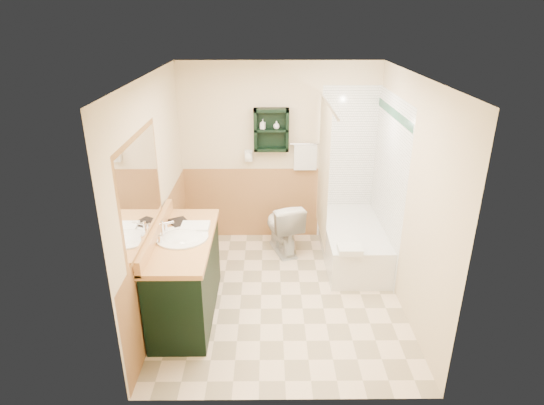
{
  "coord_description": "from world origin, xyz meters",
  "views": [
    {
      "loc": [
        -0.14,
        -4.32,
        2.96
      ],
      "look_at": [
        -0.1,
        0.2,
        1.05
      ],
      "focal_mm": 30.0,
      "sensor_mm": 36.0,
      "label": 1
    }
  ],
  "objects": [
    {
      "name": "bathtub",
      "position": [
        0.93,
        0.81,
        0.24
      ],
      "size": [
        0.71,
        1.5,
        0.47
      ],
      "primitive_type": "cube",
      "color": "silver",
      "rests_on": "ground"
    },
    {
      "name": "right_wall",
      "position": [
        1.32,
        0.0,
        1.2
      ],
      "size": [
        0.04,
        3.0,
        2.4
      ],
      "primitive_type": "cube",
      "color": "beige",
      "rests_on": "ground"
    },
    {
      "name": "toilet",
      "position": [
        0.04,
        1.04,
        0.35
      ],
      "size": [
        0.59,
        0.8,
        0.7
      ],
      "primitive_type": "imported",
      "rotation": [
        0.0,
        0.0,
        3.45
      ],
      "color": "silver",
      "rests_on": "ground"
    },
    {
      "name": "tile_back",
      "position": [
        1.03,
        1.48,
        1.05
      ],
      "size": [
        0.95,
        0.95,
        2.1
      ],
      "primitive_type": null,
      "color": "white",
      "rests_on": "back_wall"
    },
    {
      "name": "curtain_rod",
      "position": [
        0.53,
        0.75,
        2.0
      ],
      "size": [
        0.03,
        1.6,
        0.03
      ],
      "primitive_type": "cylinder",
      "rotation": [
        1.57,
        0.0,
        0.0
      ],
      "color": "silver",
      "rests_on": "back_wall"
    },
    {
      "name": "back_wall",
      "position": [
        0.0,
        1.52,
        1.2
      ],
      "size": [
        2.6,
        0.04,
        2.4
      ],
      "primitive_type": "cube",
      "color": "beige",
      "rests_on": "ground"
    },
    {
      "name": "shower_curtain",
      "position": [
        0.53,
        0.92,
        1.15
      ],
      "size": [
        1.05,
        1.05,
        1.7
      ],
      "primitive_type": null,
      "color": "beige",
      "rests_on": "curtain_rod"
    },
    {
      "name": "tile_accent",
      "position": [
        1.27,
        0.75,
        1.9
      ],
      "size": [
        1.5,
        1.5,
        0.1
      ],
      "primitive_type": null,
      "color": "#144931",
      "rests_on": "right_wall"
    },
    {
      "name": "soap_bottle_b",
      "position": [
        -0.03,
        1.4,
        1.6
      ],
      "size": [
        0.1,
        0.12,
        0.08
      ],
      "primitive_type": "imported",
      "rotation": [
        0.0,
        0.0,
        0.27
      ],
      "color": "silver",
      "rests_on": "wall_shelf"
    },
    {
      "name": "vanity",
      "position": [
        -0.99,
        -0.31,
        0.44
      ],
      "size": [
        0.59,
        1.4,
        0.89
      ],
      "primitive_type": "cube",
      "color": "black",
      "rests_on": "ground"
    },
    {
      "name": "floor",
      "position": [
        0.0,
        0.0,
        0.0
      ],
      "size": [
        3.0,
        3.0,
        0.0
      ],
      "primitive_type": "plane",
      "color": "beige",
      "rests_on": "ground"
    },
    {
      "name": "wainscot_back",
      "position": [
        0.0,
        1.49,
        0.5
      ],
      "size": [
        2.58,
        2.58,
        1.0
      ],
      "primitive_type": null,
      "color": "tan",
      "rests_on": "back_wall"
    },
    {
      "name": "tub_towel",
      "position": [
        0.77,
        0.13,
        0.51
      ],
      "size": [
        0.27,
        0.22,
        0.07
      ],
      "primitive_type": "cube",
      "color": "silver",
      "rests_on": "bathtub"
    },
    {
      "name": "tile_right",
      "position": [
        1.28,
        0.75,
        1.05
      ],
      "size": [
        1.5,
        1.5,
        2.1
      ],
      "primitive_type": null,
      "color": "white",
      "rests_on": "right_wall"
    },
    {
      "name": "mirror_frame",
      "position": [
        -1.27,
        -0.55,
        1.5
      ],
      "size": [
        1.3,
        1.3,
        1.0
      ],
      "primitive_type": null,
      "color": "#9B6632",
      "rests_on": "left_wall"
    },
    {
      "name": "ceiling",
      "position": [
        0.0,
        0.0,
        2.42
      ],
      "size": [
        2.6,
        3.0,
        0.04
      ],
      "primitive_type": "cube",
      "color": "white",
      "rests_on": "back_wall"
    },
    {
      "name": "mirror_glass",
      "position": [
        -1.27,
        -0.55,
        1.5
      ],
      "size": [
        1.2,
        1.2,
        0.9
      ],
      "primitive_type": null,
      "color": "white",
      "rests_on": "left_wall"
    },
    {
      "name": "soap_bottle_a",
      "position": [
        -0.21,
        1.4,
        1.59
      ],
      "size": [
        0.09,
        0.14,
        0.06
      ],
      "primitive_type": "imported",
      "rotation": [
        0.0,
        0.0,
        -0.3
      ],
      "color": "silver",
      "rests_on": "wall_shelf"
    },
    {
      "name": "counter_towel",
      "position": [
        -0.89,
        -0.1,
        0.91
      ],
      "size": [
        0.29,
        0.23,
        0.04
      ],
      "primitive_type": "cube",
      "color": "silver",
      "rests_on": "vanity"
    },
    {
      "name": "hair_dryer",
      "position": [
        -0.4,
        1.43,
        1.2
      ],
      "size": [
        0.1,
        0.24,
        0.18
      ],
      "primitive_type": null,
      "color": "white",
      "rests_on": "back_wall"
    },
    {
      "name": "wainscot_left",
      "position": [
        -1.29,
        0.0,
        0.5
      ],
      "size": [
        2.98,
        2.98,
        1.0
      ],
      "primitive_type": null,
      "color": "tan",
      "rests_on": "left_wall"
    },
    {
      "name": "vanity_book",
      "position": [
        -1.16,
        -0.02,
        1.01
      ],
      "size": [
        0.16,
        0.1,
        0.24
      ],
      "primitive_type": "imported",
      "rotation": [
        0.0,
        0.0,
        0.51
      ],
      "color": "black",
      "rests_on": "vanity"
    },
    {
      "name": "left_wall",
      "position": [
        -1.32,
        0.0,
        1.2
      ],
      "size": [
        0.04,
        3.0,
        2.4
      ],
      "primitive_type": "cube",
      "color": "beige",
      "rests_on": "ground"
    },
    {
      "name": "wall_shelf",
      "position": [
        -0.1,
        1.41,
        1.55
      ],
      "size": [
        0.45,
        0.15,
        0.55
      ],
      "primitive_type": "cube",
      "color": "black",
      "rests_on": "back_wall"
    },
    {
      "name": "towel_bar",
      "position": [
        0.35,
        1.45,
        1.35
      ],
      "size": [
        0.4,
        0.06,
        0.4
      ],
      "primitive_type": null,
      "color": "silver",
      "rests_on": "back_wall"
    }
  ]
}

